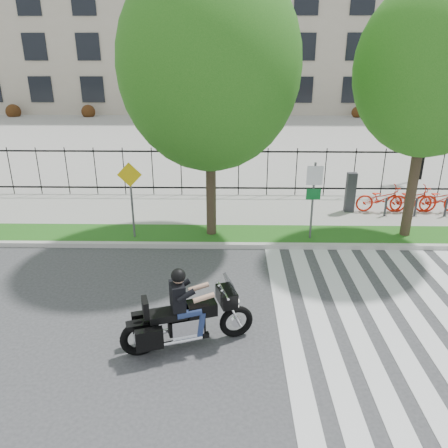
{
  "coord_description": "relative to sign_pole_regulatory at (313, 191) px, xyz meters",
  "views": [
    {
      "loc": [
        0.9,
        -8.52,
        5.77
      ],
      "look_at": [
        0.7,
        3.0,
        1.24
      ],
      "focal_mm": 35.0,
      "sensor_mm": 36.0,
      "label": 1
    }
  ],
  "objects": [
    {
      "name": "ground",
      "position": [
        -3.47,
        -4.58,
        -1.74
      ],
      "size": [
        120.0,
        120.0,
        0.0
      ],
      "primitive_type": "plane",
      "color": "#363639",
      "rests_on": "ground"
    },
    {
      "name": "curb",
      "position": [
        -3.47,
        -0.48,
        -1.66
      ],
      "size": [
        60.0,
        0.2,
        0.15
      ],
      "primitive_type": "cube",
      "color": "beige",
      "rests_on": "ground"
    },
    {
      "name": "grass_verge",
      "position": [
        -3.47,
        0.37,
        -1.66
      ],
      "size": [
        60.0,
        1.5,
        0.15
      ],
      "primitive_type": "cube",
      "color": "#1B5515",
      "rests_on": "ground"
    },
    {
      "name": "sidewalk",
      "position": [
        -3.47,
        2.87,
        -1.66
      ],
      "size": [
        60.0,
        3.5,
        0.15
      ],
      "primitive_type": "cube",
      "color": "#98968E",
      "rests_on": "ground"
    },
    {
      "name": "plaza",
      "position": [
        -3.47,
        20.42,
        -1.69
      ],
      "size": [
        80.0,
        34.0,
        0.1
      ],
      "primitive_type": "cube",
      "color": "#98968E",
      "rests_on": "ground"
    },
    {
      "name": "crosswalk_stripes",
      "position": [
        1.35,
        -4.58,
        -1.73
      ],
      "size": [
        5.7,
        8.0,
        0.01
      ],
      "primitive_type": null,
      "color": "silver",
      "rests_on": "ground"
    },
    {
      "name": "iron_fence",
      "position": [
        -3.47,
        4.62,
        -0.59
      ],
      "size": [
        30.0,
        0.06,
        2.0
      ],
      "primitive_type": null,
      "color": "black",
      "rests_on": "sidewalk"
    },
    {
      "name": "office_building",
      "position": [
        -3.47,
        40.34,
        8.23
      ],
      "size": [
        60.0,
        21.9,
        20.15
      ],
      "color": "#AFA28D",
      "rests_on": "ground"
    },
    {
      "name": "lamp_post_right",
      "position": [
        6.53,
        7.42,
        1.47
      ],
      "size": [
        1.06,
        0.7,
        4.25
      ],
      "color": "black",
      "rests_on": "ground"
    },
    {
      "name": "street_tree_1",
      "position": [
        -3.23,
        0.37,
        3.69
      ],
      "size": [
        5.37,
        5.37,
        8.37
      ],
      "color": "#3B2E20",
      "rests_on": "grass_verge"
    },
    {
      "name": "street_tree_2",
      "position": [
        3.2,
        0.37,
        3.58
      ],
      "size": [
        4.42,
        4.42,
        7.72
      ],
      "color": "#3B2E20",
      "rests_on": "grass_verge"
    },
    {
      "name": "sign_pole_regulatory",
      "position": [
        0.0,
        0.0,
        0.0
      ],
      "size": [
        0.5,
        0.09,
        2.5
      ],
      "color": "#59595B",
      "rests_on": "grass_verge"
    },
    {
      "name": "sign_pole_warning",
      "position": [
        -5.73,
        0.0,
        0.0
      ],
      "size": [
        0.78,
        0.09,
        2.49
      ],
      "color": "#59595B",
      "rests_on": "grass_verge"
    },
    {
      "name": "motorcycle_rider",
      "position": [
        -3.46,
        -5.44,
        -1.01
      ],
      "size": [
        2.75,
        1.33,
        2.19
      ],
      "color": "black",
      "rests_on": "ground"
    }
  ]
}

